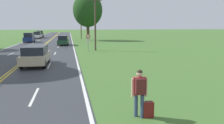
# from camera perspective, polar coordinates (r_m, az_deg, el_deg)

# --- Properties ---
(hitchhiker_person) EXTENTS (0.61, 0.44, 1.79)m
(hitchhiker_person) POSITION_cam_1_polar(r_m,az_deg,el_deg) (8.67, 6.67, -6.39)
(hitchhiker_person) COLOR #38476B
(hitchhiker_person) RESTS_ON ground
(suitcase) EXTENTS (0.39, 0.19, 0.64)m
(suitcase) POSITION_cam_1_polar(r_m,az_deg,el_deg) (8.96, 8.74, -11.28)
(suitcase) COLOR maroon
(suitcase) RESTS_ON ground
(traffic_sign) EXTENTS (0.60, 0.10, 2.28)m
(traffic_sign) POSITION_cam_1_polar(r_m,az_deg,el_deg) (30.91, -5.80, 5.66)
(traffic_sign) COLOR gray
(traffic_sign) RESTS_ON ground
(utility_pole_midground) EXTENTS (1.80, 0.24, 7.29)m
(utility_pole_midground) POSITION_cam_1_polar(r_m,az_deg,el_deg) (32.23, -4.07, 9.51)
(utility_pole_midground) COLOR brown
(utility_pole_midground) RESTS_ON ground
(utility_pole_far) EXTENTS (1.80, 0.24, 9.68)m
(utility_pole_far) POSITION_cam_1_polar(r_m,az_deg,el_deg) (60.86, -7.49, 10.22)
(utility_pole_far) COLOR brown
(utility_pole_far) RESTS_ON ground
(tree_mid_treeline) EXTENTS (6.60, 6.60, 10.61)m
(tree_mid_treeline) POSITION_cam_1_polar(r_m,az_deg,el_deg) (54.65, -5.88, 12.31)
(tree_mid_treeline) COLOR #473828
(tree_mid_treeline) RESTS_ON ground
(car_champagne_suv_approaching) EXTENTS (2.04, 4.91, 1.66)m
(car_champagne_suv_approaching) POSITION_cam_1_polar(r_m,az_deg,el_deg) (20.99, -17.90, 1.60)
(car_champagne_suv_approaching) COLOR black
(car_champagne_suv_approaching) RESTS_ON ground
(car_dark_green_van_mid_near) EXTENTS (1.96, 4.36, 1.69)m
(car_dark_green_van_mid_near) POSITION_cam_1_polar(r_m,az_deg,el_deg) (41.67, -11.64, 5.18)
(car_dark_green_van_mid_near) COLOR black
(car_dark_green_van_mid_near) RESTS_ON ground
(car_dark_blue_van_mid_far) EXTENTS (1.78, 4.62, 1.94)m
(car_dark_blue_van_mid_far) POSITION_cam_1_polar(r_m,az_deg,el_deg) (51.05, -19.32, 5.61)
(car_dark_blue_van_mid_far) COLOR black
(car_dark_blue_van_mid_far) RESTS_ON ground
(car_white_suv_receding) EXTENTS (1.90, 4.30, 1.82)m
(car_white_suv_receding) POSITION_cam_1_polar(r_m,az_deg,el_deg) (65.50, -17.46, 6.25)
(car_white_suv_receding) COLOR black
(car_white_suv_receding) RESTS_ON ground
(car_dark_grey_suv_distant) EXTENTS (1.93, 4.56, 1.91)m
(car_dark_grey_suv_distant) POSITION_cam_1_polar(r_m,az_deg,el_deg) (72.18, -16.91, 6.50)
(car_dark_grey_suv_distant) COLOR black
(car_dark_grey_suv_distant) RESTS_ON ground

